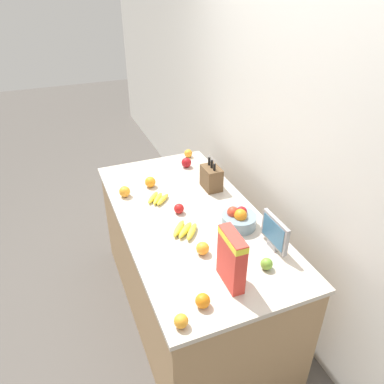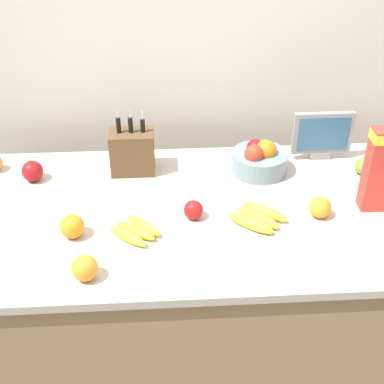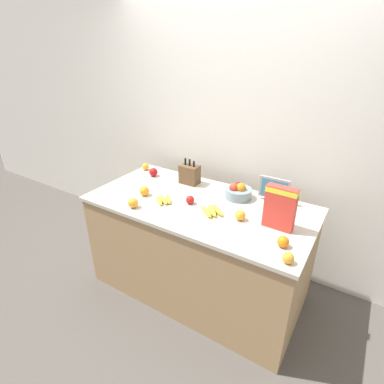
{
  "view_description": "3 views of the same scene",
  "coord_description": "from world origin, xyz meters",
  "px_view_note": "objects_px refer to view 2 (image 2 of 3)",
  "views": [
    {
      "loc": [
        1.92,
        -0.76,
        2.34
      ],
      "look_at": [
        -0.1,
        0.06,
        1.01
      ],
      "focal_mm": 35.0,
      "sensor_mm": 36.0,
      "label": 1
    },
    {
      "loc": [
        -0.15,
        -1.58,
        2.0
      ],
      "look_at": [
        -0.06,
        -0.02,
        0.98
      ],
      "focal_mm": 50.0,
      "sensor_mm": 36.0,
      "label": 2
    },
    {
      "loc": [
        1.09,
        -1.85,
        2.04
      ],
      "look_at": [
        -0.07,
        -0.01,
        0.98
      ],
      "focal_mm": 28.0,
      "sensor_mm": 36.0,
      "label": 3
    }
  ],
  "objects_px": {
    "fruit_bowl": "(259,159)",
    "orange_front_left": "(85,268)",
    "small_monitor": "(322,134)",
    "orange_back_center": "(72,226)",
    "orange_mid_right": "(320,207)",
    "apple_near_bananas": "(193,210)",
    "knife_block": "(132,151)",
    "banana_bunch_left": "(136,231)",
    "banana_bunch_right": "(258,217)",
    "apple_rear": "(363,166)",
    "apple_leftmost": "(32,171)"
  },
  "relations": [
    {
      "from": "fruit_bowl",
      "to": "orange_front_left",
      "type": "height_order",
      "value": "fruit_bowl"
    },
    {
      "from": "small_monitor",
      "to": "orange_back_center",
      "type": "relative_size",
      "value": 2.98
    },
    {
      "from": "orange_mid_right",
      "to": "orange_front_left",
      "type": "xyz_separation_m",
      "value": [
        -0.79,
        -0.27,
        0.0
      ]
    },
    {
      "from": "apple_near_bananas",
      "to": "knife_block",
      "type": "bearing_deg",
      "value": 122.99
    },
    {
      "from": "small_monitor",
      "to": "banana_bunch_left",
      "type": "distance_m",
      "value": 0.9
    },
    {
      "from": "banana_bunch_right",
      "to": "orange_front_left",
      "type": "bearing_deg",
      "value": -156.15
    },
    {
      "from": "knife_block",
      "to": "banana_bunch_right",
      "type": "relative_size",
      "value": 1.2
    },
    {
      "from": "small_monitor",
      "to": "banana_bunch_right",
      "type": "xyz_separation_m",
      "value": [
        -0.33,
        -0.43,
        -0.09
      ]
    },
    {
      "from": "orange_back_center",
      "to": "small_monitor",
      "type": "bearing_deg",
      "value": 25.98
    },
    {
      "from": "apple_rear",
      "to": "orange_back_center",
      "type": "height_order",
      "value": "orange_back_center"
    },
    {
      "from": "orange_front_left",
      "to": "apple_near_bananas",
      "type": "bearing_deg",
      "value": 40.06
    },
    {
      "from": "apple_rear",
      "to": "orange_front_left",
      "type": "distance_m",
      "value": 1.17
    },
    {
      "from": "fruit_bowl",
      "to": "banana_bunch_left",
      "type": "height_order",
      "value": "fruit_bowl"
    },
    {
      "from": "small_monitor",
      "to": "fruit_bowl",
      "type": "xyz_separation_m",
      "value": [
        -0.27,
        -0.09,
        -0.06
      ]
    },
    {
      "from": "small_monitor",
      "to": "apple_rear",
      "type": "bearing_deg",
      "value": -43.1
    },
    {
      "from": "knife_block",
      "to": "orange_back_center",
      "type": "relative_size",
      "value": 3.25
    },
    {
      "from": "knife_block",
      "to": "apple_rear",
      "type": "height_order",
      "value": "knife_block"
    },
    {
      "from": "knife_block",
      "to": "apple_leftmost",
      "type": "height_order",
      "value": "knife_block"
    },
    {
      "from": "apple_rear",
      "to": "orange_mid_right",
      "type": "height_order",
      "value": "orange_mid_right"
    },
    {
      "from": "apple_leftmost",
      "to": "orange_mid_right",
      "type": "xyz_separation_m",
      "value": [
        1.05,
        -0.31,
        -0.0
      ]
    },
    {
      "from": "banana_bunch_left",
      "to": "apple_rear",
      "type": "relative_size",
      "value": 2.81
    },
    {
      "from": "orange_back_center",
      "to": "orange_front_left",
      "type": "xyz_separation_m",
      "value": [
        0.06,
        -0.21,
        -0.0
      ]
    },
    {
      "from": "small_monitor",
      "to": "orange_mid_right",
      "type": "relative_size",
      "value": 3.16
    },
    {
      "from": "orange_front_left",
      "to": "banana_bunch_right",
      "type": "bearing_deg",
      "value": 23.85
    },
    {
      "from": "small_monitor",
      "to": "orange_mid_right",
      "type": "bearing_deg",
      "value": -104.95
    },
    {
      "from": "fruit_bowl",
      "to": "apple_leftmost",
      "type": "relative_size",
      "value": 2.7
    },
    {
      "from": "banana_bunch_right",
      "to": "orange_back_center",
      "type": "relative_size",
      "value": 2.72
    },
    {
      "from": "apple_leftmost",
      "to": "orange_back_center",
      "type": "relative_size",
      "value": 1.01
    },
    {
      "from": "orange_back_center",
      "to": "apple_rear",
      "type": "bearing_deg",
      "value": 17.06
    },
    {
      "from": "apple_near_bananas",
      "to": "orange_back_center",
      "type": "xyz_separation_m",
      "value": [
        -0.41,
        -0.08,
        0.01
      ]
    },
    {
      "from": "banana_bunch_right",
      "to": "apple_near_bananas",
      "type": "height_order",
      "value": "apple_near_bananas"
    },
    {
      "from": "orange_back_center",
      "to": "apple_near_bananas",
      "type": "bearing_deg",
      "value": 11.01
    },
    {
      "from": "knife_block",
      "to": "apple_near_bananas",
      "type": "height_order",
      "value": "knife_block"
    },
    {
      "from": "apple_rear",
      "to": "apple_near_bananas",
      "type": "xyz_separation_m",
      "value": [
        -0.69,
        -0.26,
        0.0
      ]
    },
    {
      "from": "orange_back_center",
      "to": "orange_mid_right",
      "type": "relative_size",
      "value": 1.06
    },
    {
      "from": "apple_leftmost",
      "to": "orange_front_left",
      "type": "bearing_deg",
      "value": -65.71
    },
    {
      "from": "small_monitor",
      "to": "orange_back_center",
      "type": "distance_m",
      "value": 1.07
    },
    {
      "from": "apple_leftmost",
      "to": "banana_bunch_right",
      "type": "bearing_deg",
      "value": -21.7
    },
    {
      "from": "small_monitor",
      "to": "apple_near_bananas",
      "type": "height_order",
      "value": "small_monitor"
    },
    {
      "from": "knife_block",
      "to": "apple_leftmost",
      "type": "bearing_deg",
      "value": -172.85
    },
    {
      "from": "small_monitor",
      "to": "orange_mid_right",
      "type": "xyz_separation_m",
      "value": [
        -0.11,
        -0.41,
        -0.07
      ]
    },
    {
      "from": "banana_bunch_left",
      "to": "orange_mid_right",
      "type": "xyz_separation_m",
      "value": [
        0.64,
        0.07,
        0.02
      ]
    },
    {
      "from": "small_monitor",
      "to": "banana_bunch_left",
      "type": "relative_size",
      "value": 1.28
    },
    {
      "from": "apple_near_bananas",
      "to": "apple_rear",
      "type": "bearing_deg",
      "value": 20.48
    },
    {
      "from": "orange_mid_right",
      "to": "fruit_bowl",
      "type": "bearing_deg",
      "value": 116.76
    },
    {
      "from": "fruit_bowl",
      "to": "apple_rear",
      "type": "bearing_deg",
      "value": -6.2
    },
    {
      "from": "apple_rear",
      "to": "orange_mid_right",
      "type": "relative_size",
      "value": 0.88
    },
    {
      "from": "apple_rear",
      "to": "orange_back_center",
      "type": "xyz_separation_m",
      "value": [
        -1.1,
        -0.34,
        0.01
      ]
    },
    {
      "from": "fruit_bowl",
      "to": "orange_mid_right",
      "type": "distance_m",
      "value": 0.36
    },
    {
      "from": "fruit_bowl",
      "to": "banana_bunch_left",
      "type": "xyz_separation_m",
      "value": [
        -0.48,
        -0.39,
        -0.04
      ]
    }
  ]
}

